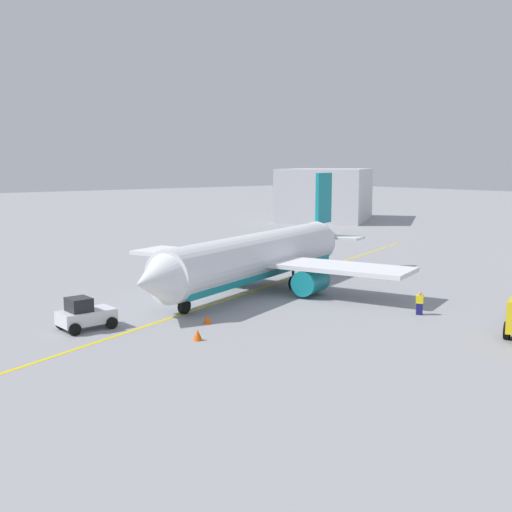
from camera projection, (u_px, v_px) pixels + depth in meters
name	position (u px, v px, depth m)	size (l,w,h in m)	color
ground_plane	(256.00, 290.00, 55.27)	(400.00, 400.00, 0.00)	#939399
airplane	(259.00, 258.00, 55.25)	(31.32, 26.70, 9.98)	white
pushback_tug	(85.00, 314.00, 42.05)	(3.64, 2.38, 2.20)	silver
refueling_worker	(420.00, 304.00, 46.15)	(0.57, 0.63, 1.71)	navy
safety_cone_nose	(207.00, 319.00, 43.64)	(0.57, 0.57, 0.64)	#F2590F
safety_cone_wingtip	(198.00, 335.00, 39.52)	(0.62, 0.62, 0.69)	#F2590F
distant_hangar	(326.00, 194.00, 123.18)	(26.92, 25.24, 9.89)	silver
taxi_line_marking	(256.00, 290.00, 55.27)	(76.90, 0.30, 0.01)	yellow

